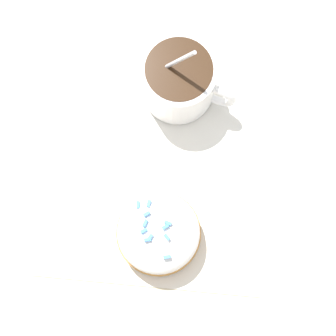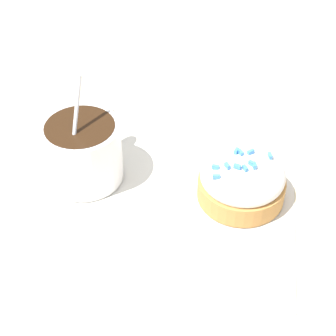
# 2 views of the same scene
# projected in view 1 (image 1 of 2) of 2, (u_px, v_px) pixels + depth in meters

# --- Properties ---
(ground_plane) EXTENTS (3.00, 3.00, 0.00)m
(ground_plane) POSITION_uv_depth(u_px,v_px,m) (159.00, 162.00, 0.63)
(ground_plane) COLOR #C6B793
(paper_napkin) EXTENTS (0.29, 0.27, 0.00)m
(paper_napkin) POSITION_uv_depth(u_px,v_px,m) (159.00, 161.00, 0.62)
(paper_napkin) COLOR white
(paper_napkin) RESTS_ON ground_plane
(coffee_cup) EXTENTS (0.08, 0.11, 0.12)m
(coffee_cup) POSITION_uv_depth(u_px,v_px,m) (180.00, 80.00, 0.60)
(coffee_cup) COLOR white
(coffee_cup) RESTS_ON paper_napkin
(frosted_pastry) EXTENTS (0.09, 0.09, 0.05)m
(frosted_pastry) POSITION_uv_depth(u_px,v_px,m) (159.00, 233.00, 0.58)
(frosted_pastry) COLOR #C18442
(frosted_pastry) RESTS_ON paper_napkin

